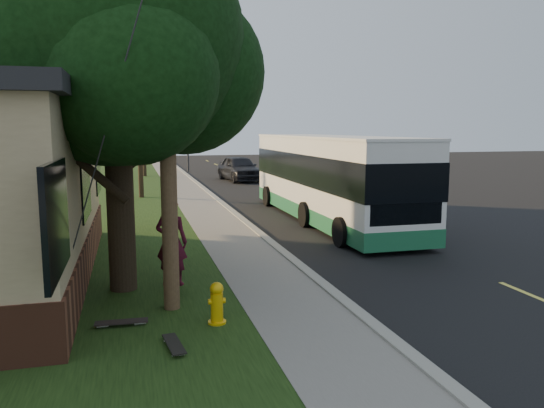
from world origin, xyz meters
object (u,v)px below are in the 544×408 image
at_px(fire_hydrant, 217,303).
at_px(leafy_tree, 115,43).
at_px(traffic_signal, 187,132).
at_px(distant_car, 239,168).
at_px(skateboarder, 172,242).
at_px(dumpster, 25,224).
at_px(skateboard_main, 174,344).
at_px(bare_tree_near, 140,155).
at_px(utility_pole, 165,61).
at_px(bare_tree_far, 144,149).
at_px(transit_bus, 328,176).
at_px(skateboard_spare, 122,322).

distance_m(fire_hydrant, leafy_tree, 5.65).
height_order(traffic_signal, distant_car, traffic_signal).
height_order(skateboarder, distant_car, skateboarder).
xyz_separation_m(skateboarder, dumpster, (-3.90, 5.45, -0.39)).
bearing_deg(skateboard_main, skateboarder, 85.93).
bearing_deg(skateboarder, skateboard_main, 108.01).
height_order(bare_tree_near, distant_car, bare_tree_near).
bearing_deg(skateboarder, utility_pole, 107.15).
bearing_deg(skateboarder, dumpster, -32.37).
height_order(utility_pole, distant_car, utility_pole).
bearing_deg(traffic_signal, utility_pole, -96.58).
height_order(fire_hydrant, leafy_tree, leafy_tree).
xyz_separation_m(utility_pole, bare_tree_near, (-0.19, 17.01, -2.48)).
xyz_separation_m(leafy_tree, distant_car, (7.17, 22.99, -4.33)).
distance_m(utility_pole, distant_car, 25.72).
xyz_separation_m(utility_pole, dumpster, (-3.76, 7.02, -4.00)).
bearing_deg(skateboard_main, distant_car, 76.40).
relative_size(fire_hydrant, bare_tree_far, 0.18).
height_order(transit_bus, skateboard_spare, transit_bus).
height_order(skateboard_spare, dumpster, dumpster).
bearing_deg(skateboard_spare, fire_hydrant, -10.53).
bearing_deg(transit_bus, dumpster, -171.14).
bearing_deg(bare_tree_far, fire_hydrant, -89.24).
distance_m(skateboard_main, dumpster, 9.63).
height_order(fire_hydrant, dumpster, dumpster).
xyz_separation_m(fire_hydrant, utility_pole, (-0.71, 0.99, 4.20)).
height_order(fire_hydrant, traffic_signal, traffic_signal).
relative_size(bare_tree_far, skateboard_main, 4.60).
relative_size(leafy_tree, traffic_signal, 1.42).
bearing_deg(skateboard_spare, bare_tree_far, 87.66).
height_order(fire_hydrant, bare_tree_near, bare_tree_near).
bearing_deg(transit_bus, fire_hydrant, -120.87).
distance_m(transit_bus, distant_car, 16.07).
relative_size(utility_pole, skateboard_spare, 10.09).
bearing_deg(traffic_signal, distant_car, -73.33).
bearing_deg(skateboarder, distant_car, -82.89).
bearing_deg(dumpster, utility_pole, -61.81).
xyz_separation_m(leafy_tree, skateboard_spare, (-0.05, -2.35, -5.03)).
xyz_separation_m(fire_hydrant, transit_bus, (5.74, 9.60, 1.26)).
relative_size(bare_tree_far, transit_bus, 0.34).
bearing_deg(distant_car, dumpster, -126.19).
height_order(skateboarder, dumpster, skateboarder).
relative_size(skateboard_spare, distant_car, 0.18).
bearing_deg(bare_tree_near, skateboard_spare, -92.32).
height_order(traffic_signal, dumpster, traffic_signal).
bearing_deg(utility_pole, transit_bus, 53.18).
relative_size(utility_pole, leafy_tree, 1.16).
relative_size(bare_tree_far, traffic_signal, 0.73).
relative_size(bare_tree_near, traffic_signal, 0.78).
relative_size(skateboarder, skateboard_main, 2.17).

